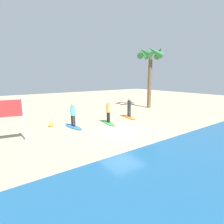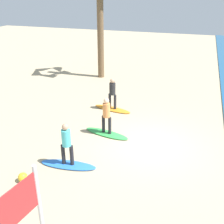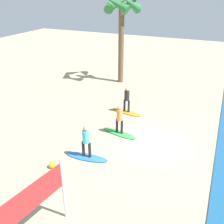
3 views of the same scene
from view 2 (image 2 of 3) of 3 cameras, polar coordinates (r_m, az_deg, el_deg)
name	(u,v)px [view 2 (image 2 of 3)]	position (r m, az deg, el deg)	size (l,w,h in m)	color
ground_plane	(150,145)	(11.57, 7.99, -6.78)	(60.00, 60.00, 0.00)	tan
surfboard_orange	(112,109)	(14.60, 0.08, 0.65)	(2.10, 0.56, 0.09)	orange
surfer_orange	(112,91)	(14.22, 0.08, 4.30)	(0.32, 0.45, 1.64)	#232328
surfboard_green	(107,133)	(12.21, -1.12, -4.47)	(2.10, 0.56, 0.09)	green
surfer_green	(106,113)	(11.76, -1.15, -0.25)	(0.32, 0.45, 1.64)	#232328
surfboard_blue	(68,165)	(10.35, -9.07, -10.77)	(2.10, 0.56, 0.09)	blue
surfer_blue	(66,141)	(9.81, -9.45, -6.05)	(0.32, 0.46, 1.64)	#232328
beach_ball	(23,177)	(9.92, -18.05, -12.77)	(0.32, 0.32, 0.32)	yellow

